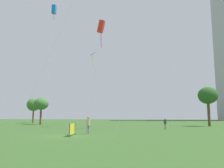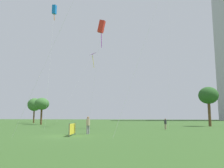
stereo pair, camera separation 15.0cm
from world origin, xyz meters
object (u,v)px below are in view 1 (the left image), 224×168
(kite_flying_0, at_px, (92,55))
(park_tree_1, at_px, (208,96))
(event_banner, at_px, (73,129))
(kite_flying_3, at_px, (54,10))
(park_tree_0, at_px, (41,104))
(person_standing_2, at_px, (165,123))
(kite_flying_2, at_px, (101,27))
(person_standing_0, at_px, (88,124))
(park_tree_2, at_px, (34,105))

(kite_flying_0, xyz_separation_m, park_tree_1, (26.74, -8.99, -12.18))
(event_banner, bearing_deg, kite_flying_0, 105.26)
(kite_flying_3, bearing_deg, park_tree_0, 125.12)
(person_standing_2, xyz_separation_m, kite_flying_2, (-11.46, 5.54, 18.07))
(person_standing_0, relative_size, park_tree_2, 0.26)
(park_tree_0, relative_size, park_tree_1, 0.82)
(person_standing_0, distance_m, park_tree_0, 32.85)
(person_standing_0, height_order, person_standing_2, person_standing_0)
(kite_flying_0, bearing_deg, person_standing_0, -72.50)
(park_tree_2, distance_m, event_banner, 48.72)
(park_tree_0, bearing_deg, event_banner, -54.78)
(person_standing_0, distance_m, event_banner, 2.57)
(park_tree_1, relative_size, park_tree_2, 1.06)
(kite_flying_2, relative_size, park_tree_2, 2.82)
(park_tree_2, relative_size, event_banner, 2.47)
(kite_flying_3, distance_m, park_tree_1, 33.21)
(event_banner, bearing_deg, kite_flying_2, 98.03)
(person_standing_2, xyz_separation_m, park_tree_0, (-28.41, 13.98, 3.89))
(person_standing_2, distance_m, event_banner, 16.41)
(person_standing_0, xyz_separation_m, park_tree_2, (-29.40, 36.71, 4.25))
(kite_flying_0, relative_size, park_tree_2, 2.64)
(kite_flying_3, bearing_deg, kite_flying_2, 37.46)
(kite_flying_0, height_order, kite_flying_3, kite_flying_3)
(kite_flying_0, bearing_deg, park_tree_1, -18.58)
(event_banner, bearing_deg, park_tree_1, 57.58)
(kite_flying_3, relative_size, park_tree_2, 2.99)
(person_standing_2, bearing_deg, park_tree_0, 168.66)
(event_banner, bearing_deg, person_standing_0, 72.78)
(event_banner, bearing_deg, kite_flying_3, 125.33)
(person_standing_2, bearing_deg, kite_flying_3, -165.31)
(person_standing_2, bearing_deg, park_tree_2, 160.83)
(person_standing_0, bearing_deg, park_tree_0, -97.28)
(park_tree_2, height_order, event_banner, park_tree_2)
(person_standing_2, bearing_deg, kite_flying_0, 145.10)
(kite_flying_3, bearing_deg, event_banner, -54.67)
(kite_flying_2, relative_size, park_tree_0, 3.24)
(park_tree_1, bearing_deg, person_standing_0, -123.72)
(person_standing_0, bearing_deg, person_standing_2, -170.84)
(person_standing_2, height_order, kite_flying_3, kite_flying_3)
(person_standing_0, relative_size, kite_flying_2, 0.09)
(kite_flying_2, height_order, park_tree_0, kite_flying_2)
(kite_flying_0, bearing_deg, event_banner, -74.74)
(person_standing_0, xyz_separation_m, kite_flying_0, (-10.50, 33.31, 16.99))
(park_tree_1, relative_size, event_banner, 2.61)
(person_standing_0, height_order, kite_flying_3, kite_flying_3)
(kite_flying_0, relative_size, park_tree_0, 3.04)
(kite_flying_0, bearing_deg, person_standing_2, -49.77)
(park_tree_0, bearing_deg, park_tree_2, 128.53)
(person_standing_0, bearing_deg, park_tree_1, -169.76)
(park_tree_1, bearing_deg, park_tree_0, 178.23)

